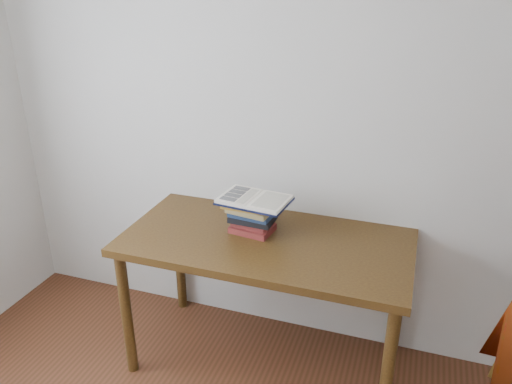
% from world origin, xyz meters
% --- Properties ---
extents(room_shell, '(3.54, 3.54, 2.62)m').
position_xyz_m(room_shell, '(-0.08, 0.01, 1.63)').
color(room_shell, '#B7B4AD').
rests_on(room_shell, ground).
extents(desk, '(1.50, 0.75, 0.80)m').
position_xyz_m(desk, '(0.04, 1.38, 0.71)').
color(desk, '#473011').
rests_on(desk, ground).
extents(book_stack, '(0.27, 0.21, 0.18)m').
position_xyz_m(book_stack, '(-0.06, 1.44, 0.90)').
color(book_stack, maroon).
rests_on(book_stack, desk).
extents(open_book, '(0.38, 0.28, 0.03)m').
position_xyz_m(open_book, '(-0.03, 1.42, 1.00)').
color(open_book, black).
rests_on(open_book, book_stack).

